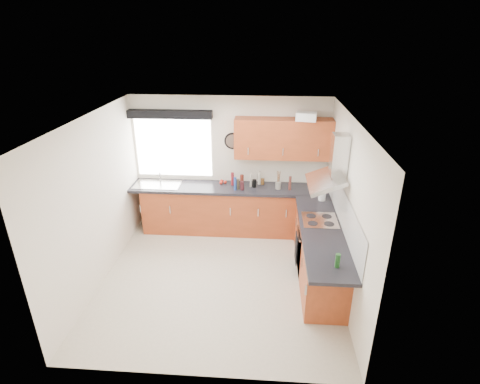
# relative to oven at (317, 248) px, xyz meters

# --- Properties ---
(ground_plane) EXTENTS (3.60, 3.60, 0.00)m
(ground_plane) POSITION_rel_oven_xyz_m (-1.50, -0.30, -0.42)
(ground_plane) COLOR beige
(ceiling) EXTENTS (3.60, 3.60, 0.02)m
(ceiling) POSITION_rel_oven_xyz_m (-1.50, -0.30, 2.08)
(ceiling) COLOR white
(ceiling) RESTS_ON wall_back
(wall_back) EXTENTS (3.60, 0.02, 2.50)m
(wall_back) POSITION_rel_oven_xyz_m (-1.50, 1.50, 0.82)
(wall_back) COLOR silver
(wall_back) RESTS_ON ground_plane
(wall_front) EXTENTS (3.60, 0.02, 2.50)m
(wall_front) POSITION_rel_oven_xyz_m (-1.50, -2.10, 0.82)
(wall_front) COLOR silver
(wall_front) RESTS_ON ground_plane
(wall_left) EXTENTS (0.02, 3.60, 2.50)m
(wall_left) POSITION_rel_oven_xyz_m (-3.30, -0.30, 0.82)
(wall_left) COLOR silver
(wall_left) RESTS_ON ground_plane
(wall_right) EXTENTS (0.02, 3.60, 2.50)m
(wall_right) POSITION_rel_oven_xyz_m (0.30, -0.30, 0.82)
(wall_right) COLOR silver
(wall_right) RESTS_ON ground_plane
(window) EXTENTS (1.40, 0.02, 1.10)m
(window) POSITION_rel_oven_xyz_m (-2.55, 1.49, 1.12)
(window) COLOR white
(window) RESTS_ON wall_back
(window_blind) EXTENTS (1.50, 0.18, 0.14)m
(window_blind) POSITION_rel_oven_xyz_m (-2.55, 1.40, 1.76)
(window_blind) COLOR black
(window_blind) RESTS_ON wall_back
(splashback) EXTENTS (0.01, 3.00, 0.54)m
(splashback) POSITION_rel_oven_xyz_m (0.29, 0.00, 0.75)
(splashback) COLOR white
(splashback) RESTS_ON wall_right
(base_cab_back) EXTENTS (3.00, 0.58, 0.86)m
(base_cab_back) POSITION_rel_oven_xyz_m (-1.60, 1.21, 0.01)
(base_cab_back) COLOR maroon
(base_cab_back) RESTS_ON ground_plane
(base_cab_corner) EXTENTS (0.60, 0.60, 0.86)m
(base_cab_corner) POSITION_rel_oven_xyz_m (0.00, 1.20, 0.01)
(base_cab_corner) COLOR maroon
(base_cab_corner) RESTS_ON ground_plane
(base_cab_right) EXTENTS (0.58, 2.10, 0.86)m
(base_cab_right) POSITION_rel_oven_xyz_m (0.01, -0.15, 0.01)
(base_cab_right) COLOR maroon
(base_cab_right) RESTS_ON ground_plane
(worktop_back) EXTENTS (3.60, 0.62, 0.05)m
(worktop_back) POSITION_rel_oven_xyz_m (-1.50, 1.20, 0.46)
(worktop_back) COLOR black
(worktop_back) RESTS_ON base_cab_back
(worktop_right) EXTENTS (0.62, 2.42, 0.05)m
(worktop_right) POSITION_rel_oven_xyz_m (0.00, -0.30, 0.46)
(worktop_right) COLOR black
(worktop_right) RESTS_ON base_cab_right
(sink) EXTENTS (0.84, 0.46, 0.10)m
(sink) POSITION_rel_oven_xyz_m (-2.83, 1.20, 0.52)
(sink) COLOR #BABABA
(sink) RESTS_ON worktop_back
(oven) EXTENTS (0.56, 0.58, 0.85)m
(oven) POSITION_rel_oven_xyz_m (0.00, 0.00, 0.00)
(oven) COLOR black
(oven) RESTS_ON ground_plane
(hob_plate) EXTENTS (0.52, 0.52, 0.01)m
(hob_plate) POSITION_rel_oven_xyz_m (0.00, 0.00, 0.49)
(hob_plate) COLOR #BABABA
(hob_plate) RESTS_ON worktop_right
(extractor_hood) EXTENTS (0.52, 0.78, 0.66)m
(extractor_hood) POSITION_rel_oven_xyz_m (0.10, -0.00, 1.34)
(extractor_hood) COLOR #BABABA
(extractor_hood) RESTS_ON wall_right
(upper_cabinets) EXTENTS (1.70, 0.35, 0.70)m
(upper_cabinets) POSITION_rel_oven_xyz_m (-0.55, 1.32, 1.38)
(upper_cabinets) COLOR maroon
(upper_cabinets) RESTS_ON wall_back
(washing_machine) EXTENTS (0.61, 0.60, 0.75)m
(washing_machine) POSITION_rel_oven_xyz_m (-1.69, 1.22, -0.05)
(washing_machine) COLOR white
(washing_machine) RESTS_ON ground_plane
(wall_clock) EXTENTS (0.31, 0.04, 0.31)m
(wall_clock) POSITION_rel_oven_xyz_m (-1.45, 1.48, 1.26)
(wall_clock) COLOR black
(wall_clock) RESTS_ON wall_back
(casserole) EXTENTS (0.37, 0.29, 0.14)m
(casserole) POSITION_rel_oven_xyz_m (-0.19, 1.22, 1.79)
(casserole) COLOR white
(casserole) RESTS_ON upper_cabinets
(storage_box) EXTENTS (0.24, 0.21, 0.10)m
(storage_box) POSITION_rel_oven_xyz_m (-0.19, 1.42, 1.78)
(storage_box) COLOR #AB422E
(storage_box) RESTS_ON upper_cabinets
(utensil_pot) EXTENTS (0.13, 0.13, 0.14)m
(utensil_pot) POSITION_rel_oven_xyz_m (-0.60, 1.17, 0.56)
(utensil_pot) COLOR gray
(utensil_pot) RESTS_ON worktop_back
(kitchen_roll) EXTENTS (0.14, 0.14, 0.26)m
(kitchen_roll) POSITION_rel_oven_xyz_m (0.12, 0.74, 0.62)
(kitchen_roll) COLOR white
(kitchen_roll) RESTS_ON worktop_right
(tomato_cluster) EXTENTS (0.14, 0.14, 0.06)m
(tomato_cluster) POSITION_rel_oven_xyz_m (-1.63, 1.35, 0.52)
(tomato_cluster) COLOR red
(tomato_cluster) RESTS_ON worktop_back
(jar_0) EXTENTS (0.04, 0.04, 0.24)m
(jar_0) POSITION_rel_oven_xyz_m (-1.10, 1.23, 0.60)
(jar_0) COLOR #9E9687
(jar_0) RESTS_ON worktop_back
(jar_1) EXTENTS (0.06, 0.06, 0.11)m
(jar_1) POSITION_rel_oven_xyz_m (-0.89, 1.36, 0.54)
(jar_1) COLOR brown
(jar_1) RESTS_ON worktop_back
(jar_2) EXTENTS (0.06, 0.06, 0.19)m
(jar_2) POSITION_rel_oven_xyz_m (-1.33, 1.10, 0.58)
(jar_2) COLOR #372D1E
(jar_2) RESTS_ON worktop_back
(jar_3) EXTENTS (0.05, 0.05, 0.25)m
(jar_3) POSITION_rel_oven_xyz_m (-0.40, 1.14, 0.61)
(jar_3) COLOR #59261F
(jar_3) RESTS_ON worktop_back
(jar_4) EXTENTS (0.05, 0.05, 0.24)m
(jar_4) POSITION_rel_oven_xyz_m (-1.37, 1.07, 0.60)
(jar_4) COLOR navy
(jar_4) RESTS_ON worktop_back
(jar_5) EXTENTS (0.08, 0.08, 0.14)m
(jar_5) POSITION_rel_oven_xyz_m (-1.04, 1.21, 0.56)
(jar_5) COLOR black
(jar_5) RESTS_ON worktop_back
(jar_6) EXTENTS (0.07, 0.07, 0.19)m
(jar_6) POSITION_rel_oven_xyz_m (-1.27, 1.32, 0.58)
(jar_6) COLOR #5A1D12
(jar_6) RESTS_ON worktop_back
(jar_7) EXTENTS (0.07, 0.07, 0.16)m
(jar_7) POSITION_rel_oven_xyz_m (-1.25, 1.08, 0.57)
(jar_7) COLOR #361318
(jar_7) RESTS_ON worktop_back
(jar_8) EXTENTS (0.06, 0.06, 0.24)m
(jar_8) POSITION_rel_oven_xyz_m (-0.95, 1.36, 0.61)
(jar_8) COLOR #BCB3A0
(jar_8) RESTS_ON worktop_back
(jar_9) EXTENTS (0.06, 0.06, 0.24)m
(jar_9) POSITION_rel_oven_xyz_m (-1.44, 1.28, 0.61)
(jar_9) COLOR maroon
(jar_9) RESTS_ON worktop_back
(jar_10) EXTENTS (0.05, 0.05, 0.12)m
(jar_10) POSITION_rel_oven_xyz_m (-1.25, 1.10, 0.54)
(jar_10) COLOR #571F24
(jar_10) RESTS_ON worktop_back
(jar_11) EXTENTS (0.05, 0.05, 0.13)m
(jar_11) POSITION_rel_oven_xyz_m (-1.25, 1.14, 0.55)
(jar_11) COLOR black
(jar_11) RESTS_ON worktop_back
(bottle_0) EXTENTS (0.06, 0.06, 0.18)m
(bottle_0) POSITION_rel_oven_xyz_m (0.06, -1.19, 0.58)
(bottle_0) COLOR #184419
(bottle_0) RESTS_ON worktop_right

